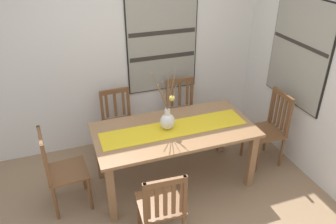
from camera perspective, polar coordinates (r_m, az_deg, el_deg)
wall_back at (r=4.51m, az=-6.43°, el=10.85°), size 6.40×0.12×2.70m
dining_table at (r=3.84m, az=1.05°, el=-4.23°), size 1.82×0.91×0.75m
table_runner at (r=3.78m, az=1.07°, el=-2.82°), size 1.67×0.36×0.01m
centerpiece_vase at (r=3.71m, az=-0.07°, el=-1.20°), size 0.26×0.26×0.71m
chair_0 at (r=3.23m, az=-1.10°, el=-15.70°), size 0.44×0.44×0.90m
chair_1 at (r=4.49m, az=-8.40°, el=-1.72°), size 0.43×0.43×0.90m
chair_2 at (r=4.71m, az=2.47°, el=0.23°), size 0.45×0.45×0.92m
chair_3 at (r=4.46m, az=16.91°, el=-2.51°), size 0.43×0.43×0.98m
chair_4 at (r=3.77m, az=-17.89°, el=-9.33°), size 0.45×0.45×0.97m
painting_on_back_wall at (r=4.56m, az=-1.01°, el=11.37°), size 0.98×0.05×1.29m
painting_on_side_wall at (r=4.33m, az=21.52°, el=9.50°), size 0.05×1.00×1.29m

